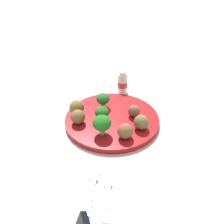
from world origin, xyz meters
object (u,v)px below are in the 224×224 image
at_px(meatball_mid_right, 77,107).
at_px(plate, 112,120).
at_px(broccoli_floret_front_left, 102,123).
at_px(knife, 108,190).
at_px(broccoli_floret_far_rim, 102,113).
at_px(fork, 92,188).
at_px(meatball_back_right, 134,111).
at_px(meatball_center, 78,117).
at_px(napkin, 99,193).
at_px(meatball_front_left, 141,122).
at_px(broccoli_floret_center, 103,99).
at_px(yogurt_bottle, 123,83).
at_px(meatball_near_rim, 125,131).

bearing_deg(meatball_mid_right, plate, -95.16).
distance_m(broccoli_floret_front_left, knife, 0.19).
xyz_separation_m(broccoli_floret_far_rim, fork, (-0.24, -0.01, -0.04)).
xyz_separation_m(broccoli_floret_front_left, broccoli_floret_far_rim, (0.06, 0.01, -0.01)).
xyz_separation_m(meatball_back_right, meatball_mid_right, (-0.01, 0.17, 0.00)).
height_order(meatball_center, napkin, meatball_center).
bearing_deg(meatball_center, meatball_front_left, -92.19).
relative_size(broccoli_floret_center, yogurt_bottle, 0.59).
xyz_separation_m(meatball_mid_right, napkin, (-0.27, -0.11, -0.04)).
bearing_deg(yogurt_bottle, knife, 179.84).
xyz_separation_m(meatball_back_right, knife, (-0.27, 0.05, -0.03)).
bearing_deg(yogurt_bottle, meatball_mid_right, 143.62).
distance_m(broccoli_floret_far_rim, meatball_back_right, 0.10).
distance_m(broccoli_floret_front_left, yogurt_bottle, 0.26).
xyz_separation_m(meatball_back_right, fork, (-0.27, 0.08, -0.03)).
xyz_separation_m(meatball_back_right, meatball_front_left, (-0.06, -0.02, 0.00)).
height_order(broccoli_floret_front_left, meatball_front_left, broccoli_floret_front_left).
bearing_deg(napkin, plate, -0.10).
height_order(meatball_center, yogurt_bottle, yogurt_bottle).
bearing_deg(meatball_back_right, meatball_center, 107.78).
bearing_deg(meatball_front_left, napkin, 158.65).
height_order(meatball_center, knife, meatball_center).
distance_m(broccoli_floret_far_rim, napkin, 0.25).
distance_m(broccoli_floret_far_rim, meatball_near_rim, 0.10).
bearing_deg(broccoli_floret_center, knife, -170.63).
bearing_deg(yogurt_bottle, meatball_back_right, -164.50).
relative_size(meatball_center, meatball_back_right, 1.15).
height_order(broccoli_floret_center, napkin, broccoli_floret_center).
height_order(broccoli_floret_front_left, yogurt_bottle, yogurt_bottle).
xyz_separation_m(meatball_front_left, fork, (-0.21, 0.10, -0.03)).
height_order(broccoli_floret_far_rim, meatball_front_left, broccoli_floret_far_rim).
distance_m(plate, meatball_back_right, 0.07).
bearing_deg(meatball_back_right, meatball_mid_right, 92.00).
bearing_deg(knife, broccoli_floret_front_left, 11.56).
bearing_deg(broccoli_floret_far_rim, broccoli_floret_center, 4.99).
bearing_deg(yogurt_bottle, broccoli_floret_front_left, 171.68).
bearing_deg(meatball_mid_right, broccoli_floret_center, -58.67).
height_order(broccoli_floret_far_rim, meatball_center, broccoli_floret_far_rim).
xyz_separation_m(broccoli_floret_front_left, meatball_center, (0.04, 0.07, -0.01)).
distance_m(meatball_center, fork, 0.23).
bearing_deg(knife, meatball_mid_right, 25.23).
bearing_deg(broccoli_floret_front_left, fork, -179.77).
bearing_deg(meatball_near_rim, meatball_front_left, -43.77).
bearing_deg(napkin, broccoli_floret_far_rim, 6.32).
relative_size(plate, broccoli_floret_front_left, 4.92).
xyz_separation_m(napkin, knife, (0.01, -0.02, 0.00)).
distance_m(broccoli_floret_far_rim, broccoli_floret_center, 0.07).
xyz_separation_m(meatball_back_right, yogurt_bottle, (0.16, 0.05, 0.00)).
xyz_separation_m(fork, knife, (0.00, -0.04, -0.00)).
bearing_deg(fork, meatball_near_rim, -20.26).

